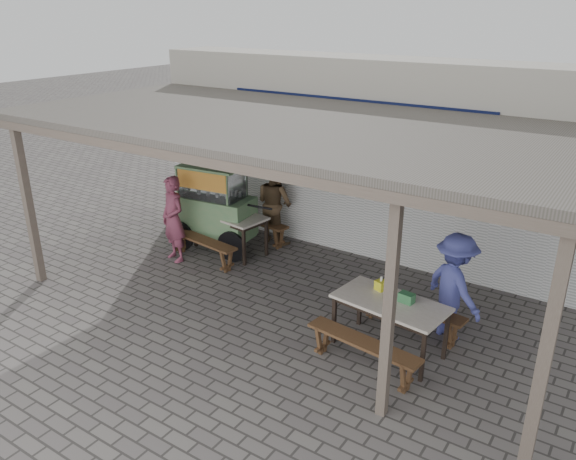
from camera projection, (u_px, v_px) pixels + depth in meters
The scene contains 17 objects.
ground at pixel (262, 320), 8.31m from camera, with size 60.00×60.00×0.00m, color #5F5A55.
back_wall at pixel (373, 157), 10.45m from camera, with size 9.00×1.28×3.50m.
warung_roof at pixel (296, 128), 8.00m from camera, with size 9.00×4.21×2.81m.
table_left at pixel (229, 217), 10.44m from camera, with size 1.53×0.88×0.75m.
bench_left_street at pixel (203, 245), 10.09m from camera, with size 1.57×0.48×0.45m.
bench_left_wall at pixel (255, 224), 11.04m from camera, with size 1.57×0.48×0.45m.
table_right at pixel (390, 306), 7.33m from camera, with size 1.54×0.92×0.75m.
bench_right_street at pixel (363, 348), 7.02m from camera, with size 1.58×0.47×0.45m.
bench_right_wall at pixel (412, 311), 7.89m from camera, with size 1.58×0.47×0.45m.
vendor_cart at pixel (215, 205), 10.47m from camera, with size 2.00×0.96×1.63m.
patron_street_side at pixel (173, 219), 10.03m from camera, with size 0.57×0.38×1.57m, color #823850.
patron_wall_side at pixel (275, 203), 10.81m from camera, with size 0.78×0.61×1.60m, color brown.
patron_right_table at pixel (454, 287), 7.63m from camera, with size 1.00×0.57×1.54m, color #484DA2.
tissue_box at pixel (381, 285), 7.58m from camera, with size 0.13×0.13×0.13m, color yellow.
donation_box at pixel (407, 298), 7.26m from camera, with size 0.19×0.13×0.13m, color #357844.
condiment_jar at pixel (246, 214), 10.23m from camera, with size 0.08×0.08×0.09m, color silver.
condiment_bowl at pixel (226, 209), 10.55m from camera, with size 0.21×0.21×0.05m, color white.
Camera 1 is at (4.33, -5.81, 4.31)m, focal length 35.00 mm.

